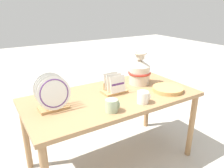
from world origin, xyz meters
name	(u,v)px	position (x,y,z in m)	size (l,w,h in m)	color
ground_plane	(112,160)	(0.00, 0.00, 0.00)	(14.00, 14.00, 0.00)	#B2ADA3
display_table	(112,103)	(0.00, 0.00, 0.64)	(1.55, 0.78, 0.72)	#9E754C
ceramic_vase	(140,71)	(0.40, 0.12, 0.85)	(0.23, 0.23, 0.33)	beige
dish_rack_round_plates	(53,95)	(-0.53, 0.01, 0.84)	(0.26, 0.17, 0.28)	tan
dish_rack_square_plates	(114,88)	(0.05, 0.05, 0.77)	(0.23, 0.15, 0.18)	tan
wicker_charger_stack	(168,89)	(0.51, -0.18, 0.73)	(0.29, 0.29, 0.04)	tan
mug_sage_glaze	(112,105)	(-0.16, -0.26, 0.77)	(0.10, 0.10, 0.10)	#9EB28E
mug_cream_glaze	(143,97)	(0.14, -0.27, 0.77)	(0.10, 0.10, 0.10)	silver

